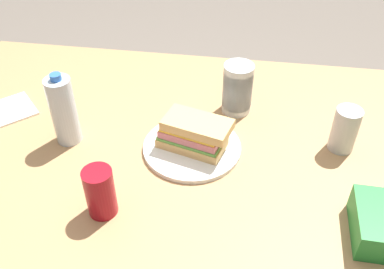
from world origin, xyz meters
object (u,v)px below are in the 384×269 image
soda_can_red (100,192)px  water_bottle_tall (63,111)px  paper_plate (192,147)px  plastic_cup_stack (238,88)px  soda_can_silver (345,130)px  dining_table (176,170)px  sandwich (194,134)px

soda_can_red → water_bottle_tall: 0.28m
paper_plate → soda_can_red: (-0.17, -0.23, 0.06)m
paper_plate → plastic_cup_stack: (0.10, 0.19, 0.07)m
soda_can_silver → water_bottle_tall: bearing=-174.2°
paper_plate → water_bottle_tall: bearing=-178.5°
water_bottle_tall → dining_table: bearing=3.5°
water_bottle_tall → sandwich: bearing=1.6°
soda_can_red → water_bottle_tall: (-0.16, 0.23, 0.03)m
sandwich → plastic_cup_stack: bearing=62.8°
water_bottle_tall → soda_can_red: bearing=-54.0°
soda_can_red → soda_can_silver: bearing=28.5°
dining_table → sandwich: (0.05, -0.01, 0.14)m
dining_table → sandwich: sandwich is taller
dining_table → plastic_cup_stack: 0.29m
sandwich → plastic_cup_stack: (0.10, 0.19, 0.02)m
paper_plate → soda_can_silver: (0.38, 0.06, 0.06)m
water_bottle_tall → soda_can_silver: (0.72, 0.07, -0.03)m
soda_can_silver → plastic_cup_stack: bearing=156.1°
dining_table → sandwich: 0.15m
sandwich → paper_plate: bearing=-169.0°
dining_table → soda_can_silver: bearing=7.3°
soda_can_silver → dining_table: bearing=-172.7°
plastic_cup_stack → sandwich: bearing=-117.2°
paper_plate → sandwich: 0.05m
dining_table → plastic_cup_stack: plastic_cup_stack is taller
water_bottle_tall → paper_plate: bearing=1.5°
water_bottle_tall → plastic_cup_stack: 0.48m
dining_table → water_bottle_tall: bearing=-176.5°
dining_table → water_bottle_tall: (-0.29, -0.02, 0.19)m
dining_table → plastic_cup_stack: (0.15, 0.18, 0.17)m
sandwich → soda_can_silver: soda_can_silver is taller
paper_plate → soda_can_silver: 0.39m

